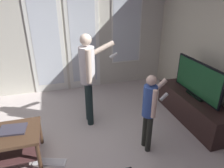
# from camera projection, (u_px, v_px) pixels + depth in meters

# --- Properties ---
(ground_plane) EXTENTS (5.29, 4.82, 0.02)m
(ground_plane) POSITION_uv_depth(u_px,v_px,m) (66.00, 164.00, 2.77)
(ground_plane) COLOR beige
(wall_back_with_doors) EXTENTS (5.29, 0.09, 2.83)m
(wall_back_with_doors) POSITION_uv_depth(u_px,v_px,m) (54.00, 30.00, 4.29)
(wall_back_with_doors) COLOR beige
(wall_back_with_doors) RESTS_ON ground_plane
(coffee_table) EXTENTS (0.88, 0.60, 0.46)m
(coffee_table) POSITION_uv_depth(u_px,v_px,m) (6.00, 142.00, 2.66)
(coffee_table) COLOR #402B1C
(coffee_table) RESTS_ON ground_plane
(tv_stand) EXTENTS (0.46, 1.60, 0.47)m
(tv_stand) POSITION_uv_depth(u_px,v_px,m) (192.00, 108.00, 3.61)
(tv_stand) COLOR #301E1C
(tv_stand) RESTS_ON ground_plane
(flat_screen_tv) EXTENTS (0.08, 1.11, 0.62)m
(flat_screen_tv) POSITION_uv_depth(u_px,v_px,m) (198.00, 80.00, 3.39)
(flat_screen_tv) COLOR black
(flat_screen_tv) RESTS_ON tv_stand
(person_adult) EXTENTS (0.68, 0.42, 1.55)m
(person_adult) POSITION_uv_depth(u_px,v_px,m) (88.00, 72.00, 3.27)
(person_adult) COLOR #1C2A2B
(person_adult) RESTS_ON ground_plane
(person_child) EXTENTS (0.44, 0.32, 1.16)m
(person_child) POSITION_uv_depth(u_px,v_px,m) (150.00, 107.00, 2.76)
(person_child) COLOR #2A2D26
(person_child) RESTS_ON ground_plane
(loose_keyboard) EXTENTS (0.46, 0.27, 0.02)m
(loose_keyboard) POSITION_uv_depth(u_px,v_px,m) (50.00, 162.00, 2.77)
(loose_keyboard) COLOR white
(loose_keyboard) RESTS_ON ground_plane
(laptop_closed) EXTENTS (0.36, 0.27, 0.03)m
(laptop_closed) POSITION_uv_depth(u_px,v_px,m) (13.00, 130.00, 2.67)
(laptop_closed) COLOR #322F3C
(laptop_closed) RESTS_ON coffee_table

